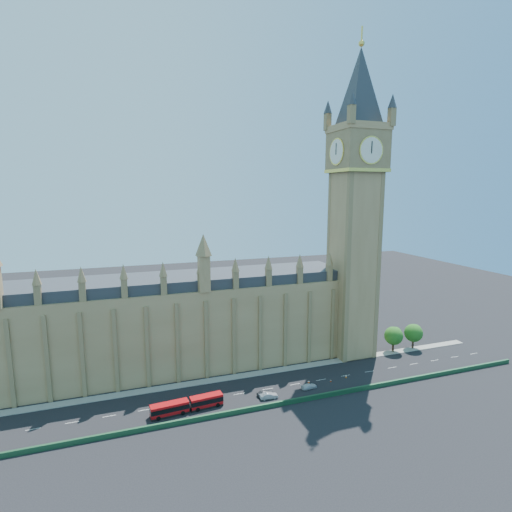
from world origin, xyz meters
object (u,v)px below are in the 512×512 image
object	(u,v)px
red_bus	(187,405)
car_white	(309,386)
car_grey	(265,393)
car_silver	(269,396)

from	to	relation	value
red_bus	car_white	xyz separation A→B (m)	(32.74, 0.47, -0.92)
car_grey	car_white	xyz separation A→B (m)	(12.44, -0.40, -0.09)
red_bus	car_silver	bearing A→B (deg)	-7.21
car_white	car_grey	bearing A→B (deg)	80.80
car_grey	car_silver	distance (m)	1.84
car_grey	car_silver	xyz separation A→B (m)	(0.38, -1.80, 0.02)
red_bus	car_grey	xyz separation A→B (m)	(20.30, 0.87, -0.83)
red_bus	car_grey	size ratio (longest dim) A/B	4.07
red_bus	car_white	bearing A→B (deg)	-3.83
car_grey	car_silver	size ratio (longest dim) A/B	0.94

